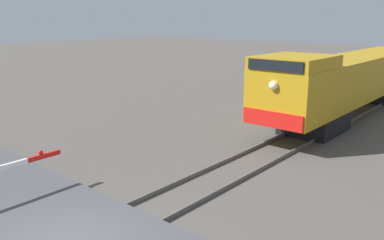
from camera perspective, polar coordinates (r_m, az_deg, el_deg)
The scene contains 1 object.
locomotive at distance 24.01m, azimuth 21.95°, elevation 5.47°, with size 2.78×18.47×3.79m.
Camera 1 is at (7.52, -4.15, 5.28)m, focal length 37.30 mm.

